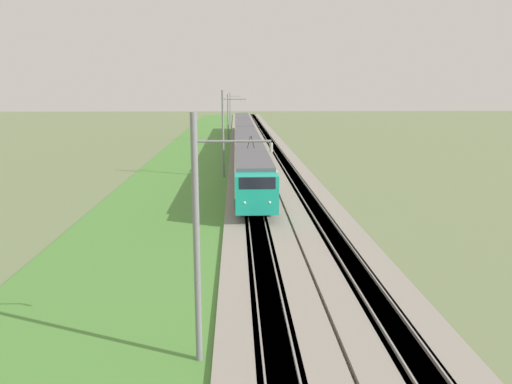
{
  "coord_description": "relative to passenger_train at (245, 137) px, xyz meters",
  "views": [
    {
      "loc": [
        -7.36,
        1.37,
        9.14
      ],
      "look_at": [
        26.22,
        0.0,
        2.16
      ],
      "focal_mm": 35.0,
      "sensor_mm": 36.0,
      "label": 1
    }
  ],
  "objects": [
    {
      "name": "ballast_main",
      "position": [
        -15.33,
        0.0,
        -2.14
      ],
      "size": [
        240.0,
        4.4,
        0.3
      ],
      "color": "gray",
      "rests_on": "ground"
    },
    {
      "name": "ballast_adjacent",
      "position": [
        -15.33,
        -4.56,
        -2.14
      ],
      "size": [
        240.0,
        4.4,
        0.3
      ],
      "color": "gray",
      "rests_on": "ground"
    },
    {
      "name": "track_main",
      "position": [
        -15.33,
        0.0,
        -2.13
      ],
      "size": [
        240.0,
        1.57,
        0.45
      ],
      "color": "#4C4238",
      "rests_on": "ground"
    },
    {
      "name": "track_adjacent",
      "position": [
        -15.33,
        -4.56,
        -2.13
      ],
      "size": [
        240.0,
        1.57,
        0.45
      ],
      "color": "#4C4238",
      "rests_on": "ground"
    },
    {
      "name": "grass_verge",
      "position": [
        -15.33,
        6.87,
        -2.23
      ],
      "size": [
        240.0,
        11.01,
        0.12
      ],
      "color": "#4C8438",
      "rests_on": "ground"
    },
    {
      "name": "passenger_train",
      "position": [
        0.0,
        0.0,
        0.0
      ],
      "size": [
        81.81,
        2.99,
        4.92
      ],
      "rotation": [
        0.0,
        0.0,
        3.14
      ],
      "color": "#19A88E",
      "rests_on": "ground"
    },
    {
      "name": "catenary_mast_near",
      "position": [
        -57.21,
        2.6,
        2.07
      ],
      "size": [
        0.22,
        2.56,
        8.44
      ],
      "color": "slate",
      "rests_on": "ground"
    },
    {
      "name": "catenary_mast_mid",
      "position": [
        -21.4,
        2.6,
        2.36
      ],
      "size": [
        0.22,
        2.56,
        9.01
      ],
      "color": "slate",
      "rests_on": "ground"
    },
    {
      "name": "catenary_mast_far",
      "position": [
        14.4,
        2.6,
        1.97
      ],
      "size": [
        0.22,
        2.56,
        8.25
      ],
      "color": "slate",
      "rests_on": "ground"
    },
    {
      "name": "catenary_mast_distant",
      "position": [
        50.2,
        2.6,
        1.96
      ],
      "size": [
        0.22,
        2.56,
        8.22
      ],
      "color": "slate",
      "rests_on": "ground"
    }
  ]
}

